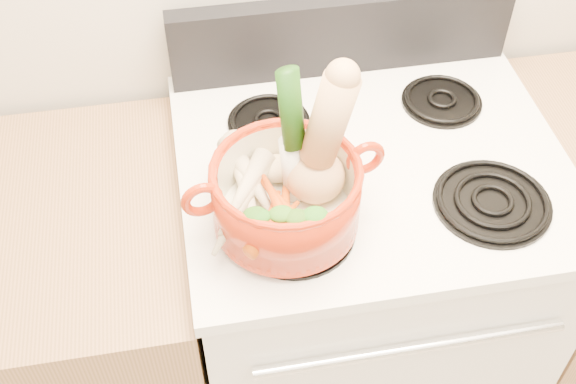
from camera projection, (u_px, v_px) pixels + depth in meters
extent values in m
cube|color=white|center=(356.00, 297.00, 1.81)|extent=(0.76, 0.65, 0.92)
cube|color=white|center=(372.00, 163.00, 1.46)|extent=(0.78, 0.67, 0.03)
cube|color=black|center=(342.00, 35.00, 1.59)|extent=(0.76, 0.05, 0.18)
cylinder|color=silver|center=(411.00, 348.00, 1.35)|extent=(0.60, 0.02, 0.02)
cylinder|color=black|center=(295.00, 228.00, 1.32)|extent=(0.22, 0.22, 0.02)
cylinder|color=black|center=(492.00, 201.00, 1.36)|extent=(0.22, 0.22, 0.02)
cylinder|color=black|center=(269.00, 120.00, 1.52)|extent=(0.17, 0.17, 0.02)
cylinder|color=black|center=(442.00, 100.00, 1.56)|extent=(0.17, 0.17, 0.02)
cylinder|color=#A02209|center=(286.00, 196.00, 1.27)|extent=(0.30, 0.30, 0.13)
torus|color=#A02209|center=(202.00, 200.00, 1.20)|extent=(0.08, 0.03, 0.07)
torus|color=#A02209|center=(365.00, 158.00, 1.27)|extent=(0.08, 0.03, 0.07)
cylinder|color=silver|center=(292.00, 138.00, 1.23)|extent=(0.07, 0.10, 0.28)
ellipsoid|color=#D7BC84|center=(278.00, 169.00, 1.34)|extent=(0.09, 0.07, 0.05)
cone|color=beige|center=(246.00, 185.00, 1.30)|extent=(0.06, 0.24, 0.06)
cone|color=beige|center=(240.00, 202.00, 1.27)|extent=(0.16, 0.21, 0.07)
cone|color=beige|center=(252.00, 178.00, 1.30)|extent=(0.11, 0.21, 0.06)
cone|color=beige|center=(243.00, 192.00, 1.27)|extent=(0.14, 0.18, 0.06)
cone|color=#D3440A|center=(284.00, 211.00, 1.27)|extent=(0.07, 0.17, 0.05)
cone|color=#D03F0A|center=(269.00, 221.00, 1.25)|extent=(0.08, 0.13, 0.04)
cone|color=#CC530A|center=(285.00, 210.00, 1.26)|extent=(0.10, 0.18, 0.05)
cone|color=#C74E09|center=(274.00, 228.00, 1.23)|extent=(0.12, 0.11, 0.04)
cone|color=#CD3D0A|center=(279.00, 209.00, 1.24)|extent=(0.06, 0.16, 0.04)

